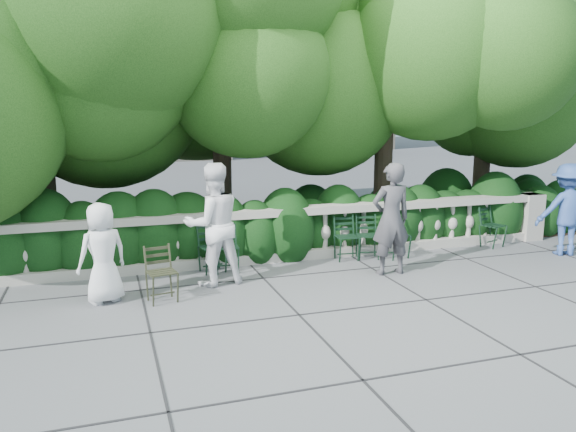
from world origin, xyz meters
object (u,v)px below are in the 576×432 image
object	(u,v)px
chair_d	(401,260)
person_older_blue	(567,210)
chair_c	(349,262)
person_businessman	(102,253)
chair_weathered	(166,304)
person_casual_man	(213,224)
chair_b	(228,274)
chair_e	(369,260)
chair_a	(216,274)
person_woman_grey	(391,219)
chair_f	(498,248)

from	to	relation	value
chair_d	person_older_blue	size ratio (longest dim) A/B	0.47
chair_c	person_businessman	bearing A→B (deg)	-163.02
chair_weathered	person_casual_man	bearing A→B (deg)	31.21
chair_b	chair_d	distance (m)	3.30
chair_b	chair_e	bearing A→B (deg)	6.07
chair_weathered	person_older_blue	size ratio (longest dim) A/B	0.47
chair_c	chair_d	xyz separation A→B (m)	(1.00, -0.16, 0.00)
chair_a	person_older_blue	bearing A→B (deg)	-19.00
person_woman_grey	person_older_blue	distance (m)	3.86
person_casual_man	person_businessman	bearing A→B (deg)	4.07
chair_a	chair_b	size ratio (longest dim) A/B	1.00
chair_b	person_older_blue	distance (m)	6.61
chair_weathered	chair_a	bearing A→B (deg)	42.13
chair_d	person_casual_man	xyz separation A→B (m)	(-3.62, -0.36, 0.98)
chair_c	person_woman_grey	xyz separation A→B (m)	(0.35, -0.91, 0.96)
chair_d	person_casual_man	distance (m)	3.77
chair_d	chair_e	size ratio (longest dim) A/B	1.00
chair_b	person_older_blue	world-z (taller)	person_older_blue
chair_a	chair_b	xyz separation A→B (m)	(0.19, -0.09, 0.00)
chair_b	person_older_blue	size ratio (longest dim) A/B	0.47
chair_c	chair_weathered	bearing A→B (deg)	-154.42
chair_a	person_casual_man	xyz separation A→B (m)	(-0.13, -0.53, 0.98)
chair_e	person_woman_grey	xyz separation A→B (m)	(-0.05, -0.88, 0.96)
chair_weathered	chair_c	bearing A→B (deg)	9.95
chair_a	chair_b	distance (m)	0.21
chair_c	chair_weathered	size ratio (longest dim) A/B	1.00
chair_d	chair_e	world-z (taller)	same
chair_b	person_casual_man	size ratio (longest dim) A/B	0.43
chair_c	person_woman_grey	bearing A→B (deg)	-63.76
chair_a	chair_d	xyz separation A→B (m)	(3.49, -0.16, 0.00)
chair_e	chair_weathered	bearing A→B (deg)	-148.43
chair_a	chair_d	size ratio (longest dim) A/B	1.00
chair_c	chair_d	size ratio (longest dim) A/B	1.00
chair_c	chair_b	bearing A→B (deg)	-172.69
chair_f	chair_c	bearing A→B (deg)	160.93
chair_b	person_woman_grey	world-z (taller)	person_woman_grey
chair_weathered	person_businessman	bearing A→B (deg)	144.12
chair_b	chair_c	xyz separation A→B (m)	(2.30, 0.08, 0.00)
chair_a	person_businessman	size ratio (longest dim) A/B	0.57
chair_c	person_woman_grey	size ratio (longest dim) A/B	0.44
chair_f	chair_weathered	distance (m)	6.95
chair_weathered	person_woman_grey	size ratio (longest dim) A/B	0.44
chair_d	person_businessman	xyz separation A→B (m)	(-5.31, -0.74, 0.74)
person_businessman	person_casual_man	bearing A→B (deg)	168.23
chair_f	chair_weathered	xyz separation A→B (m)	(-6.83, -1.31, 0.00)
chair_weathered	person_woman_grey	bearing A→B (deg)	-4.66
chair_f	person_businessman	size ratio (longest dim) A/B	0.57
chair_e	person_woman_grey	bearing A→B (deg)	-79.88
chair_weathered	person_businessman	world-z (taller)	person_businessman
person_businessman	person_casual_man	world-z (taller)	person_casual_man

